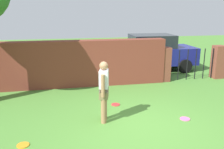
# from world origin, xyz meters

# --- Properties ---
(ground_plane) EXTENTS (40.00, 40.00, 0.00)m
(ground_plane) POSITION_xyz_m (0.00, 0.00, 0.00)
(ground_plane) COLOR #4C8433
(brick_wall) EXTENTS (7.24, 0.50, 1.76)m
(brick_wall) POSITION_xyz_m (-1.50, 3.74, 0.88)
(brick_wall) COLOR brown
(brick_wall) RESTS_ON ground
(person) EXTENTS (0.30, 0.53, 1.62)m
(person) POSITION_xyz_m (-0.83, 0.47, 0.90)
(person) COLOR #9E704C
(person) RESTS_ON ground
(fence_gate) EXTENTS (2.90, 0.44, 1.40)m
(fence_gate) POSITION_xyz_m (3.45, 3.74, 0.70)
(fence_gate) COLOR brown
(fence_gate) RESTS_ON ground
(car) EXTENTS (4.22, 1.97, 1.72)m
(car) POSITION_xyz_m (2.37, 5.67, 0.86)
(car) COLOR navy
(car) RESTS_ON ground
(frisbee_pink) EXTENTS (0.27, 0.27, 0.02)m
(frisbee_pink) POSITION_xyz_m (1.34, 0.15, 0.01)
(frisbee_pink) COLOR pink
(frisbee_pink) RESTS_ON ground
(frisbee_red) EXTENTS (0.27, 0.27, 0.02)m
(frisbee_red) POSITION_xyz_m (-0.29, 1.52, 0.01)
(frisbee_red) COLOR red
(frisbee_red) RESTS_ON ground
(frisbee_orange) EXTENTS (0.27, 0.27, 0.02)m
(frisbee_orange) POSITION_xyz_m (-2.77, -0.38, 0.01)
(frisbee_orange) COLOR orange
(frisbee_orange) RESTS_ON ground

